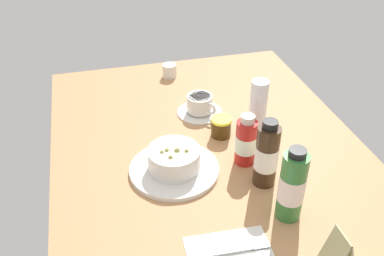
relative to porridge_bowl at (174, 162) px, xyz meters
The scene contains 11 objects.
ground_plane 14.46cm from the porridge_bowl, 124.28° to the left, with size 110.00×84.00×3.00cm, color #B27F51.
porridge_bowl is the anchor object (origin of this frame).
cutlery_setting 29.99cm from the porridge_bowl, 11.18° to the left, with size 14.56×18.16×0.90cm.
coffee_cup 28.61cm from the porridge_bowl, 151.76° to the left, with size 13.77×13.77×5.96cm.
creamer_jug 52.20cm from the porridge_bowl, 169.38° to the left, with size 5.91×4.90×5.19cm.
wine_glass 26.77cm from the porridge_bowl, 105.17° to the left, with size 6.42×6.42×19.18cm.
jam_jar 20.33cm from the porridge_bowl, 127.10° to the left, with size 5.85×5.85×5.68cm.
sauce_bottle_brown 23.07cm from the porridge_bowl, 65.21° to the left, with size 5.62×5.62×17.93cm.
sauce_bottle_red 18.93cm from the porridge_bowl, 88.24° to the left, with size 5.49×5.49×14.16cm.
sauce_bottle_green 30.53cm from the porridge_bowl, 45.44° to the left, with size 5.80×5.80×18.31cm.
menu_card 44.19cm from the porridge_bowl, 33.77° to the left, with size 5.62×5.55×9.32cm.
Camera 1 is at (91.28, -28.00, 71.25)cm, focal length 40.66 mm.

